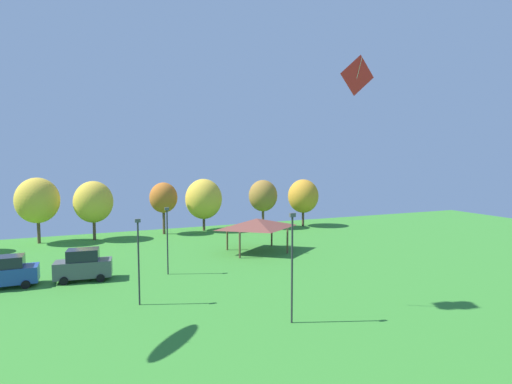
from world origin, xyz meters
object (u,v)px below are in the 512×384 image
(parked_car_leftmost, at_px, (7,272))
(treeline_tree_3, at_px, (163,198))
(treeline_tree_5, at_px, (263,196))
(treeline_tree_6, at_px, (303,196))
(light_post_2, at_px, (138,256))
(light_post_3, at_px, (167,236))
(light_post_1, at_px, (292,262))
(kite_flying_5, at_px, (357,76))
(park_pavilion, at_px, (257,223))
(treeline_tree_2, at_px, (93,202))
(treeline_tree_4, at_px, (204,199))
(parked_car_second_from_left, at_px, (83,265))
(treeline_tree_1, at_px, (37,200))

(parked_car_leftmost, height_order, treeline_tree_3, treeline_tree_3)
(treeline_tree_5, bearing_deg, treeline_tree_6, -6.22)
(light_post_2, xyz_separation_m, light_post_3, (3.11, 6.58, -0.05))
(parked_car_leftmost, distance_m, light_post_1, 22.58)
(kite_flying_5, distance_m, treeline_tree_3, 35.73)
(kite_flying_5, distance_m, light_post_1, 11.47)
(park_pavilion, xyz_separation_m, treeline_tree_2, (-16.02, 13.61, 1.62))
(kite_flying_5, xyz_separation_m, treeline_tree_2, (-13.93, 33.37, -9.94))
(treeline_tree_4, bearing_deg, parked_car_second_from_left, -129.21)
(parked_car_leftmost, height_order, treeline_tree_2, treeline_tree_2)
(parked_car_second_from_left, distance_m, light_post_1, 18.52)
(treeline_tree_2, distance_m, treeline_tree_5, 22.63)
(light_post_3, height_order, treeline_tree_6, treeline_tree_6)
(parked_car_second_from_left, xyz_separation_m, treeline_tree_5, (23.66, 17.41, 3.42))
(light_post_3, xyz_separation_m, treeline_tree_3, (2.95, 19.09, 1.54))
(treeline_tree_3, bearing_deg, light_post_2, -103.29)
(light_post_3, xyz_separation_m, treeline_tree_1, (-11.72, 18.81, 1.79))
(treeline_tree_4, bearing_deg, treeline_tree_6, -7.41)
(parked_car_second_from_left, distance_m, treeline_tree_1, 19.01)
(kite_flying_5, xyz_separation_m, treeline_tree_6, (14.92, 32.48, -10.16))
(parked_car_leftmost, xyz_separation_m, treeline_tree_6, (35.32, 16.40, 3.27))
(park_pavilion, height_order, treeline_tree_3, treeline_tree_3)
(light_post_3, relative_size, treeline_tree_5, 0.83)
(park_pavilion, distance_m, treeline_tree_4, 14.81)
(light_post_1, height_order, treeline_tree_5, treeline_tree_5)
(parked_car_leftmost, bearing_deg, parked_car_second_from_left, -4.22)
(treeline_tree_1, height_order, treeline_tree_2, treeline_tree_1)
(light_post_1, relative_size, treeline_tree_2, 0.92)
(light_post_1, xyz_separation_m, treeline_tree_2, (-10.68, 31.75, 0.94))
(parked_car_second_from_left, relative_size, treeline_tree_5, 0.65)
(light_post_1, xyz_separation_m, treeline_tree_5, (11.95, 31.54, 0.93))
(kite_flying_5, height_order, parked_car_leftmost, kite_flying_5)
(treeline_tree_3, height_order, treeline_tree_5, treeline_tree_5)
(parked_car_second_from_left, bearing_deg, light_post_2, -58.44)
(treeline_tree_1, bearing_deg, treeline_tree_2, -2.90)
(light_post_3, bearing_deg, treeline_tree_1, 121.93)
(light_post_1, bearing_deg, treeline_tree_5, 69.26)
(park_pavilion, bearing_deg, treeline_tree_5, 63.75)
(park_pavilion, bearing_deg, treeline_tree_1, 147.79)
(light_post_2, xyz_separation_m, treeline_tree_4, (11.64, 26.11, 1.08))
(treeline_tree_2, xyz_separation_m, treeline_tree_5, (22.63, -0.21, -0.01))
(treeline_tree_2, bearing_deg, light_post_3, -73.04)
(park_pavilion, relative_size, treeline_tree_6, 0.99)
(light_post_1, xyz_separation_m, light_post_2, (-8.15, 6.66, -0.41))
(treeline_tree_1, xyz_separation_m, treeline_tree_4, (20.25, 0.72, -0.66))
(treeline_tree_6, bearing_deg, light_post_3, -142.78)
(parked_car_leftmost, relative_size, treeline_tree_2, 0.60)
(light_post_1, bearing_deg, kite_flying_5, -26.53)
(treeline_tree_2, xyz_separation_m, treeline_tree_4, (14.17, 1.03, -0.27))
(parked_car_second_from_left, xyz_separation_m, treeline_tree_3, (9.63, 18.20, 3.58))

